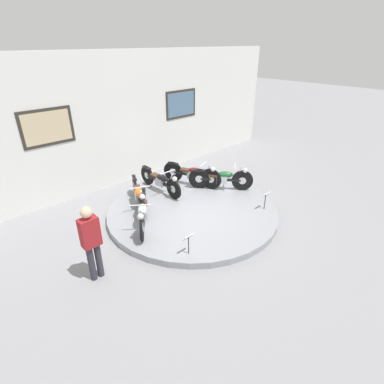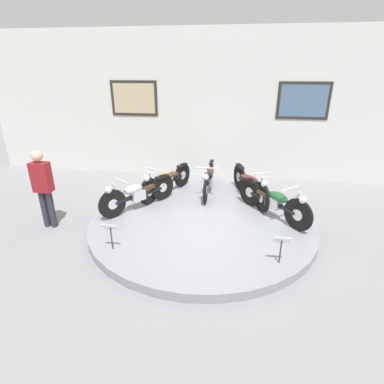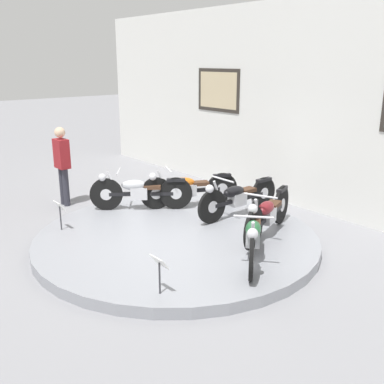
{
  "view_description": "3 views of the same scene",
  "coord_description": "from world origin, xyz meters",
  "px_view_note": "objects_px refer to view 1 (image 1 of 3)",
  "views": [
    {
      "loc": [
        -5.01,
        -5.32,
        4.39
      ],
      "look_at": [
        -0.01,
        0.01,
        0.67
      ],
      "focal_mm": 28.0,
      "sensor_mm": 36.0,
      "label": 1
    },
    {
      "loc": [
        0.61,
        -5.67,
        3.17
      ],
      "look_at": [
        -0.21,
        -0.04,
        0.77
      ],
      "focal_mm": 28.0,
      "sensor_mm": 36.0,
      "label": 2
    },
    {
      "loc": [
        5.56,
        -4.34,
        2.99
      ],
      "look_at": [
        0.27,
        0.11,
        0.95
      ],
      "focal_mm": 42.0,
      "sensor_mm": 36.0,
      "label": 3
    }
  ],
  "objects_px": {
    "motorcycle_orange": "(139,194)",
    "info_placard_front_centre": "(265,197)",
    "motorcycle_silver": "(143,211)",
    "visitor_standing": "(91,240)",
    "motorcycle_maroon": "(193,174)",
    "motorcycle_black": "(161,180)",
    "motorcycle_green": "(222,178)",
    "info_placard_front_left": "(189,240)"
  },
  "relations": [
    {
      "from": "motorcycle_green",
      "to": "info_placard_front_centre",
      "type": "height_order",
      "value": "motorcycle_green"
    },
    {
      "from": "motorcycle_silver",
      "to": "motorcycle_black",
      "type": "xyz_separation_m",
      "value": [
        1.49,
        1.19,
        -0.01
      ]
    },
    {
      "from": "motorcycle_maroon",
      "to": "visitor_standing",
      "type": "xyz_separation_m",
      "value": [
        -4.22,
        -1.61,
        0.37
      ]
    },
    {
      "from": "motorcycle_black",
      "to": "motorcycle_orange",
      "type": "bearing_deg",
      "value": -161.53
    },
    {
      "from": "visitor_standing",
      "to": "info_placard_front_centre",
      "type": "bearing_deg",
      "value": -10.73
    },
    {
      "from": "motorcycle_green",
      "to": "visitor_standing",
      "type": "xyz_separation_m",
      "value": [
        -4.68,
        -0.77,
        0.38
      ]
    },
    {
      "from": "motorcycle_maroon",
      "to": "info_placard_front_left",
      "type": "bearing_deg",
      "value": -134.75
    },
    {
      "from": "motorcycle_silver",
      "to": "motorcycle_green",
      "type": "relative_size",
      "value": 1.04
    },
    {
      "from": "motorcycle_silver",
      "to": "info_placard_front_left",
      "type": "xyz_separation_m",
      "value": [
        0.05,
        -1.64,
        -0.02
      ]
    },
    {
      "from": "visitor_standing",
      "to": "motorcycle_silver",
      "type": "bearing_deg",
      "value": 24.14
    },
    {
      "from": "motorcycle_maroon",
      "to": "info_placard_front_centre",
      "type": "xyz_separation_m",
      "value": [
        0.41,
        -2.49,
        -0.03
      ]
    },
    {
      "from": "motorcycle_maroon",
      "to": "info_placard_front_left",
      "type": "height_order",
      "value": "motorcycle_maroon"
    },
    {
      "from": "info_placard_front_left",
      "to": "motorcycle_maroon",
      "type": "bearing_deg",
      "value": 45.25
    },
    {
      "from": "motorcycle_black",
      "to": "visitor_standing",
      "type": "bearing_deg",
      "value": -148.46
    },
    {
      "from": "motorcycle_maroon",
      "to": "visitor_standing",
      "type": "height_order",
      "value": "visitor_standing"
    },
    {
      "from": "motorcycle_black",
      "to": "info_placard_front_left",
      "type": "bearing_deg",
      "value": -116.89
    },
    {
      "from": "info_placard_front_left",
      "to": "motorcycle_black",
      "type": "bearing_deg",
      "value": 63.11
    },
    {
      "from": "motorcycle_maroon",
      "to": "info_placard_front_left",
      "type": "relative_size",
      "value": 3.73
    },
    {
      "from": "motorcycle_orange",
      "to": "motorcycle_maroon",
      "type": "xyz_separation_m",
      "value": [
        2.07,
        0.0,
        0.02
      ]
    },
    {
      "from": "motorcycle_silver",
      "to": "info_placard_front_left",
      "type": "bearing_deg",
      "value": -88.32
    },
    {
      "from": "motorcycle_maroon",
      "to": "motorcycle_green",
      "type": "xyz_separation_m",
      "value": [
        0.46,
        -0.85,
        -0.01
      ]
    },
    {
      "from": "motorcycle_green",
      "to": "motorcycle_orange",
      "type": "bearing_deg",
      "value": 161.46
    },
    {
      "from": "info_placard_front_centre",
      "to": "motorcycle_silver",
      "type": "bearing_deg",
      "value": 150.7
    },
    {
      "from": "motorcycle_silver",
      "to": "info_placard_front_centre",
      "type": "bearing_deg",
      "value": -29.3
    },
    {
      "from": "info_placard_front_left",
      "to": "info_placard_front_centre",
      "type": "relative_size",
      "value": 1.0
    },
    {
      "from": "motorcycle_silver",
      "to": "motorcycle_green",
      "type": "height_order",
      "value": "motorcycle_green"
    },
    {
      "from": "motorcycle_black",
      "to": "motorcycle_green",
      "type": "height_order",
      "value": "motorcycle_green"
    },
    {
      "from": "motorcycle_orange",
      "to": "info_placard_front_centre",
      "type": "height_order",
      "value": "motorcycle_orange"
    },
    {
      "from": "motorcycle_green",
      "to": "info_placard_front_centre",
      "type": "bearing_deg",
      "value": -91.71
    },
    {
      "from": "info_placard_front_centre",
      "to": "visitor_standing",
      "type": "height_order",
      "value": "visitor_standing"
    },
    {
      "from": "motorcycle_black",
      "to": "motorcycle_green",
      "type": "relative_size",
      "value": 1.27
    },
    {
      "from": "motorcycle_maroon",
      "to": "visitor_standing",
      "type": "distance_m",
      "value": 4.54
    },
    {
      "from": "motorcycle_silver",
      "to": "visitor_standing",
      "type": "relative_size",
      "value": 0.96
    },
    {
      "from": "motorcycle_maroon",
      "to": "info_placard_front_centre",
      "type": "height_order",
      "value": "motorcycle_maroon"
    },
    {
      "from": "info_placard_front_left",
      "to": "motorcycle_silver",
      "type": "bearing_deg",
      "value": 91.68
    },
    {
      "from": "motorcycle_orange",
      "to": "motorcycle_silver",
      "type": "bearing_deg",
      "value": -118.02
    },
    {
      "from": "motorcycle_maroon",
      "to": "motorcycle_green",
      "type": "height_order",
      "value": "motorcycle_maroon"
    },
    {
      "from": "motorcycle_orange",
      "to": "motorcycle_maroon",
      "type": "bearing_deg",
      "value": 0.04
    },
    {
      "from": "motorcycle_green",
      "to": "visitor_standing",
      "type": "height_order",
      "value": "visitor_standing"
    },
    {
      "from": "motorcycle_orange",
      "to": "info_placard_front_centre",
      "type": "relative_size",
      "value": 3.56
    },
    {
      "from": "info_placard_front_left",
      "to": "info_placard_front_centre",
      "type": "height_order",
      "value": "same"
    },
    {
      "from": "motorcycle_black",
      "to": "motorcycle_green",
      "type": "distance_m",
      "value": 1.91
    }
  ]
}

